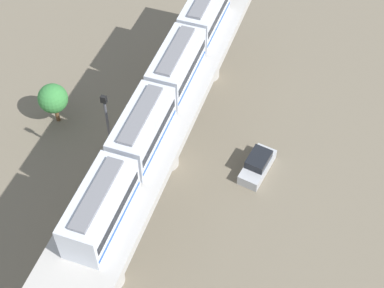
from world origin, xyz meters
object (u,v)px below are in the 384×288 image
Objects in this scene: tree_near_viaduct at (53,99)px; signal_post at (110,138)px; train at (160,96)px; parked_car_silver at (258,165)px.

signal_post reaches higher than tree_near_viaduct.
parked_car_silver is (7.49, 2.61, -8.29)m from train.
train reaches higher than parked_car_silver.
signal_post is at bearing -29.66° from tree_near_viaduct.
train is 5.38m from signal_post.
signal_post is (7.93, -4.52, 2.74)m from tree_near_viaduct.
tree_near_viaduct is at bearing 150.34° from signal_post.
signal_post is at bearing -146.38° from parked_car_silver.
parked_car_silver is 1.06× the size of tree_near_viaduct.
parked_car_silver is 12.89m from signal_post.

